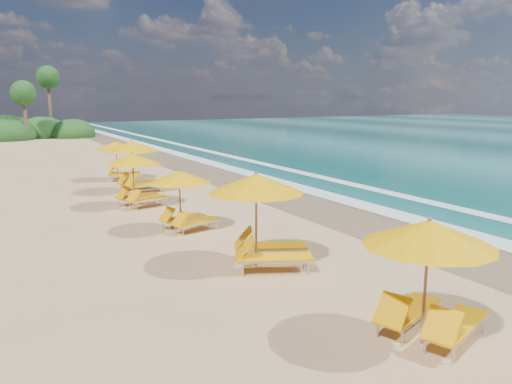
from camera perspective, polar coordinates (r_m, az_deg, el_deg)
The scene contains 9 objects.
ground at distance 17.93m, azimuth 0.00°, elevation -3.77°, with size 160.00×160.00×0.00m, color tan.
wet_sand at distance 20.13m, azimuth 10.00°, elevation -2.30°, with size 4.00×160.00×0.01m, color #7C654A.
surf_foam at distance 21.90m, azimuth 15.50°, elevation -1.41°, with size 4.00×160.00×0.01m.
station_1 at distance 9.80m, azimuth 19.44°, elevation -8.61°, with size 3.11×3.05×2.44m.
station_2 at distance 13.24m, azimuth 0.89°, elevation -2.51°, with size 3.44×3.43×2.61m.
station_3 at distance 17.10m, azimuth -8.29°, elevation -0.44°, with size 2.61×2.50×2.16m.
station_4 at distance 21.22m, azimuth -13.51°, elevation 1.80°, with size 2.87×2.78×2.32m.
station_5 at distance 24.59m, azimuth -13.61°, elevation 3.31°, with size 2.93×2.76×2.55m.
station_6 at distance 28.40m, azimuth -15.40°, elevation 3.83°, with size 2.75×2.66×2.23m.
Camera 1 is at (-8.46, -15.15, 4.52)m, focal length 34.71 mm.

